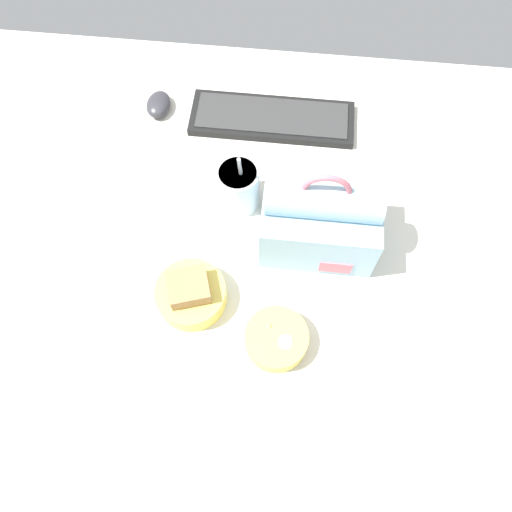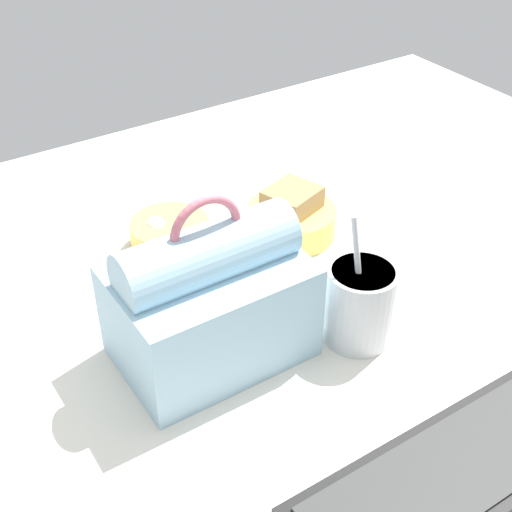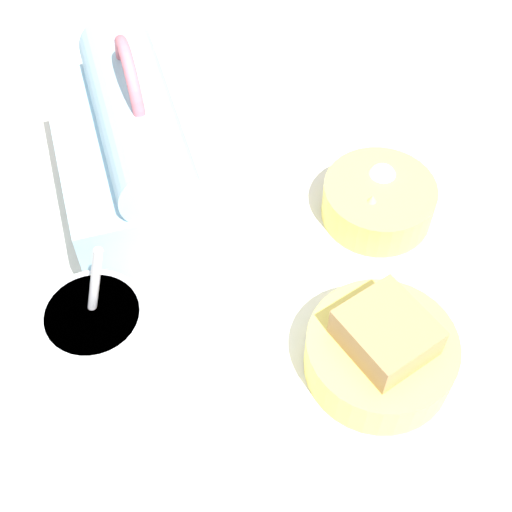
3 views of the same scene
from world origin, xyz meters
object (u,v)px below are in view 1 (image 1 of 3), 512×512
Objects in this scene: lunch_bag at (320,219)px; bento_bowl_snacks at (276,339)px; keyboard at (272,118)px; soup_cup at (238,186)px; computer_mouse at (159,104)px; bento_bowl_sandwich at (191,294)px.

lunch_bag reaches higher than bento_bowl_snacks.
keyboard is 22.22cm from soup_cup.
soup_cup is 1.48× the size of bento_bowl_snacks.
lunch_bag is (11.24, -28.48, 6.77)cm from keyboard.
keyboard is 4.76× the size of computer_mouse.
bento_bowl_sandwich reaches higher than keyboard.
lunch_bag is 1.30× the size of soup_cup.
soup_cup is at bearing -46.84° from computer_mouse.
bento_bowl_snacks reaches higher than computer_mouse.
soup_cup reaches higher than bento_bowl_sandwich.
computer_mouse is (-20.78, 22.16, -3.65)cm from soup_cup.
lunch_bag is 27.26cm from bento_bowl_sandwich.
keyboard is 50.49cm from bento_bowl_snacks.
computer_mouse is at bearing 108.28° from bento_bowl_sandwich.
soup_cup is 2.18× the size of computer_mouse.
bento_bowl_sandwich is at bearing -104.02° from keyboard.
lunch_bag is at bearing -38.56° from computer_mouse.
soup_cup is 30.76cm from bento_bowl_snacks.
keyboard is at bearing 111.53° from lunch_bag.
computer_mouse is at bearing 133.16° from soup_cup.
bento_bowl_sandwich is 1.70× the size of computer_mouse.
soup_cup is (-16.03, 7.18, -2.61)cm from lunch_bag.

